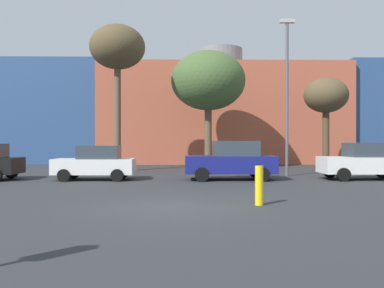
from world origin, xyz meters
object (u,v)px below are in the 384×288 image
at_px(parked_car_2, 231,160).
at_px(street_lamp, 287,88).
at_px(bare_tree_2, 117,49).
at_px(bare_tree_0, 208,81).
at_px(parked_car_3, 365,161).
at_px(parked_car_1, 96,163).
at_px(bare_tree_1, 326,97).
at_px(bollard_yellow_0, 259,186).

xyz_separation_m(parked_car_2, street_lamp, (3.19, 2.00, 3.78)).
bearing_deg(bare_tree_2, bare_tree_0, 22.25).
distance_m(parked_car_2, parked_car_3, 6.51).
height_order(parked_car_1, parked_car_3, parked_car_3).
bearing_deg(bare_tree_0, bare_tree_1, -1.65).
xyz_separation_m(bare_tree_0, street_lamp, (3.89, -6.02, -1.22)).
distance_m(parked_car_3, bare_tree_0, 11.91).
distance_m(parked_car_2, bollard_yellow_0, 7.85).
bearing_deg(parked_car_3, bare_tree_0, -48.06).
relative_size(bare_tree_0, bare_tree_1, 1.30).
bearing_deg(bollard_yellow_0, parked_car_1, 129.68).
bearing_deg(bollard_yellow_0, bare_tree_1, 64.89).
bearing_deg(bare_tree_1, bare_tree_2, -171.20).
relative_size(parked_car_1, bare_tree_0, 0.48).
distance_m(parked_car_1, bare_tree_0, 11.18).
bearing_deg(bare_tree_0, street_lamp, -57.17).
relative_size(bare_tree_0, street_lamp, 0.95).
bearing_deg(parked_car_3, bollard_yellow_0, 50.04).
bearing_deg(bare_tree_2, parked_car_2, -41.30).
distance_m(bare_tree_2, bollard_yellow_0, 16.50).
bearing_deg(parked_car_2, street_lamp, -147.92).
relative_size(parked_car_1, bare_tree_1, 0.62).
bearing_deg(parked_car_1, street_lamp, -168.41).
bearing_deg(parked_car_2, parked_car_1, -0.00).
distance_m(parked_car_2, bare_tree_1, 11.36).
bearing_deg(bare_tree_2, parked_car_3, -23.62).
relative_size(parked_car_2, parked_car_3, 1.05).
bearing_deg(parked_car_3, street_lamp, -31.04).
xyz_separation_m(bare_tree_0, bare_tree_1, (7.97, -0.23, -1.08)).
distance_m(parked_car_1, bare_tree_1, 16.38).
xyz_separation_m(bare_tree_1, bollard_yellow_0, (-7.33, -15.63, -4.28)).
xyz_separation_m(parked_car_1, bare_tree_0, (5.86, 8.02, 5.12)).
distance_m(parked_car_2, bare_tree_0, 9.48).
bearing_deg(bare_tree_0, parked_car_2, -85.03).
relative_size(parked_car_1, bollard_yellow_0, 3.31).
height_order(parked_car_2, bare_tree_1, bare_tree_1).
distance_m(parked_car_2, street_lamp, 5.34).
relative_size(bare_tree_1, street_lamp, 0.73).
relative_size(parked_car_1, street_lamp, 0.46).
bearing_deg(bare_tree_0, bare_tree_2, -157.75).
height_order(parked_car_1, bare_tree_1, bare_tree_1).
relative_size(parked_car_1, parked_car_2, 0.88).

